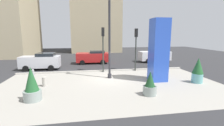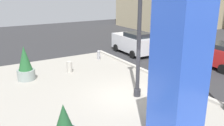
{
  "view_description": "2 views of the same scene",
  "coord_description": "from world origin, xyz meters",
  "px_view_note": "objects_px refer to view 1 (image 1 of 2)",
  "views": [
    {
      "loc": [
        -2.01,
        -14.18,
        4.07
      ],
      "look_at": [
        0.25,
        -0.53,
        1.58
      ],
      "focal_mm": 26.08,
      "sensor_mm": 36.0,
      "label": 1
    },
    {
      "loc": [
        9.25,
        -6.67,
        5.27
      ],
      "look_at": [
        -0.79,
        -0.58,
        1.7
      ],
      "focal_mm": 38.35,
      "sensor_mm": 36.0,
      "label": 2
    }
  ],
  "objects_px": {
    "art_pillar_blue": "(159,50)",
    "fire_hydrant": "(33,73)",
    "lamp_post": "(109,40)",
    "traffic_light_corner": "(103,42)",
    "potted_plant_near_right": "(198,70)",
    "car_passing_lane": "(93,57)",
    "pedestrian_by_curb": "(162,64)",
    "traffic_light_far_side": "(136,43)",
    "concrete_bollard": "(45,82)",
    "car_far_lane": "(155,55)",
    "car_curb_east": "(41,61)",
    "potted_plant_curbside": "(150,85)",
    "potted_plant_near_left": "(32,86)"
  },
  "relations": [
    {
      "from": "car_far_lane",
      "to": "car_curb_east",
      "type": "bearing_deg",
      "value": -169.57
    },
    {
      "from": "potted_plant_near_left",
      "to": "potted_plant_curbside",
      "type": "height_order",
      "value": "potted_plant_near_left"
    },
    {
      "from": "concrete_bollard",
      "to": "car_curb_east",
      "type": "distance_m",
      "value": 6.83
    },
    {
      "from": "traffic_light_far_side",
      "to": "pedestrian_by_curb",
      "type": "bearing_deg",
      "value": -42.33
    },
    {
      "from": "lamp_post",
      "to": "car_curb_east",
      "type": "bearing_deg",
      "value": 145.57
    },
    {
      "from": "art_pillar_blue",
      "to": "car_passing_lane",
      "type": "bearing_deg",
      "value": 118.99
    },
    {
      "from": "potted_plant_near_right",
      "to": "traffic_light_corner",
      "type": "xyz_separation_m",
      "value": [
        -7.37,
        5.18,
        2.11
      ]
    },
    {
      "from": "traffic_light_far_side",
      "to": "car_passing_lane",
      "type": "xyz_separation_m",
      "value": [
        -4.45,
        5.33,
        -2.19
      ]
    },
    {
      "from": "art_pillar_blue",
      "to": "car_curb_east",
      "type": "xyz_separation_m",
      "value": [
        -11.28,
        6.45,
        -1.7
      ]
    },
    {
      "from": "art_pillar_blue",
      "to": "traffic_light_corner",
      "type": "distance_m",
      "value": 5.94
    },
    {
      "from": "potted_plant_near_left",
      "to": "car_passing_lane",
      "type": "relative_size",
      "value": 0.48
    },
    {
      "from": "lamp_post",
      "to": "traffic_light_corner",
      "type": "relative_size",
      "value": 1.53
    },
    {
      "from": "art_pillar_blue",
      "to": "fire_hydrant",
      "type": "bearing_deg",
      "value": 164.66
    },
    {
      "from": "art_pillar_blue",
      "to": "fire_hydrant",
      "type": "distance_m",
      "value": 11.84
    },
    {
      "from": "traffic_light_corner",
      "to": "car_passing_lane",
      "type": "xyz_separation_m",
      "value": [
        -0.84,
        5.36,
        -2.26
      ]
    },
    {
      "from": "car_far_lane",
      "to": "car_passing_lane",
      "type": "xyz_separation_m",
      "value": [
        -9.06,
        0.13,
        -0.04
      ]
    },
    {
      "from": "lamp_post",
      "to": "potted_plant_near_right",
      "type": "bearing_deg",
      "value": -20.64
    },
    {
      "from": "potted_plant_near_right",
      "to": "pedestrian_by_curb",
      "type": "height_order",
      "value": "potted_plant_near_right"
    },
    {
      "from": "concrete_bollard",
      "to": "car_curb_east",
      "type": "relative_size",
      "value": 0.17
    },
    {
      "from": "car_curb_east",
      "to": "potted_plant_near_left",
      "type": "bearing_deg",
      "value": -79.17
    },
    {
      "from": "art_pillar_blue",
      "to": "car_curb_east",
      "type": "distance_m",
      "value": 13.11
    },
    {
      "from": "fire_hydrant",
      "to": "concrete_bollard",
      "type": "bearing_deg",
      "value": -60.79
    },
    {
      "from": "potted_plant_curbside",
      "to": "concrete_bollard",
      "type": "height_order",
      "value": "potted_plant_curbside"
    },
    {
      "from": "car_passing_lane",
      "to": "pedestrian_by_curb",
      "type": "distance_m",
      "value": 9.82
    },
    {
      "from": "traffic_light_corner",
      "to": "car_far_lane",
      "type": "distance_m",
      "value": 9.99
    },
    {
      "from": "pedestrian_by_curb",
      "to": "art_pillar_blue",
      "type": "bearing_deg",
      "value": -123.8
    },
    {
      "from": "art_pillar_blue",
      "to": "potted_plant_curbside",
      "type": "distance_m",
      "value": 4.27
    },
    {
      "from": "fire_hydrant",
      "to": "car_curb_east",
      "type": "distance_m",
      "value": 3.43
    },
    {
      "from": "potted_plant_near_left",
      "to": "lamp_post",
      "type": "bearing_deg",
      "value": 38.68
    },
    {
      "from": "car_far_lane",
      "to": "car_curb_east",
      "type": "xyz_separation_m",
      "value": [
        -15.15,
        -2.79,
        0.01
      ]
    },
    {
      "from": "lamp_post",
      "to": "pedestrian_by_curb",
      "type": "distance_m",
      "value": 6.02
    },
    {
      "from": "potted_plant_near_right",
      "to": "car_far_lane",
      "type": "relative_size",
      "value": 0.47
    },
    {
      "from": "car_curb_east",
      "to": "car_passing_lane",
      "type": "relative_size",
      "value": 0.99
    },
    {
      "from": "concrete_bollard",
      "to": "traffic_light_corner",
      "type": "relative_size",
      "value": 0.16
    },
    {
      "from": "potted_plant_near_right",
      "to": "fire_hydrant",
      "type": "xyz_separation_m",
      "value": [
        -14.22,
        4.24,
        -0.69
      ]
    },
    {
      "from": "concrete_bollard",
      "to": "traffic_light_corner",
      "type": "bearing_deg",
      "value": 38.93
    },
    {
      "from": "fire_hydrant",
      "to": "car_curb_east",
      "type": "height_order",
      "value": "car_curb_east"
    },
    {
      "from": "traffic_light_far_side",
      "to": "art_pillar_blue",
      "type": "bearing_deg",
      "value": -79.56
    },
    {
      "from": "art_pillar_blue",
      "to": "car_far_lane",
      "type": "relative_size",
      "value": 1.19
    },
    {
      "from": "potted_plant_near_left",
      "to": "traffic_light_corner",
      "type": "bearing_deg",
      "value": 53.25
    },
    {
      "from": "potted_plant_near_right",
      "to": "car_far_lane",
      "type": "bearing_deg",
      "value": 85.31
    },
    {
      "from": "lamp_post",
      "to": "traffic_light_corner",
      "type": "bearing_deg",
      "value": 97.01
    },
    {
      "from": "potted_plant_curbside",
      "to": "pedestrian_by_curb",
      "type": "relative_size",
      "value": 0.91
    },
    {
      "from": "potted_plant_curbside",
      "to": "pedestrian_by_curb",
      "type": "distance_m",
      "value": 6.3
    },
    {
      "from": "art_pillar_blue",
      "to": "traffic_light_far_side",
      "type": "height_order",
      "value": "art_pillar_blue"
    },
    {
      "from": "art_pillar_blue",
      "to": "concrete_bollard",
      "type": "bearing_deg",
      "value": -179.43
    },
    {
      "from": "car_curb_east",
      "to": "car_passing_lane",
      "type": "height_order",
      "value": "car_curb_east"
    },
    {
      "from": "potted_plant_curbside",
      "to": "car_curb_east",
      "type": "distance_m",
      "value": 13.38
    },
    {
      "from": "art_pillar_blue",
      "to": "fire_hydrant",
      "type": "xyz_separation_m",
      "value": [
        -11.2,
        3.07,
        -2.3
      ]
    },
    {
      "from": "lamp_post",
      "to": "art_pillar_blue",
      "type": "xyz_separation_m",
      "value": [
        4.04,
        -1.49,
        -0.85
      ]
    }
  ]
}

